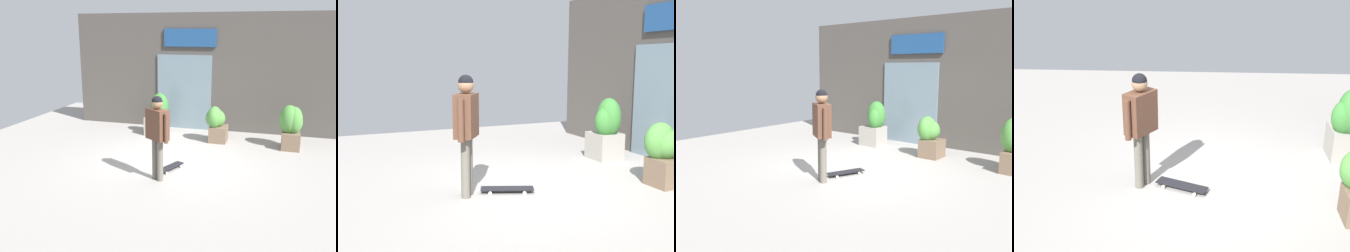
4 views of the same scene
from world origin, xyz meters
TOP-DOWN VIEW (x-y plane):
  - ground_plane at (0.00, 0.00)m, footprint 12.00×12.00m
  - building_facade at (-0.02, 3.34)m, footprint 8.20×0.31m
  - skateboarder at (-0.02, -1.03)m, footprint 0.56×0.48m
  - skateboard at (0.07, -0.43)m, footprint 0.49×0.82m
  - planter_box_left at (0.68, 2.01)m, footprint 0.61×0.62m
  - planter_box_mid at (-1.07, 2.25)m, footprint 0.67×0.59m

SIDE VIEW (x-z plane):
  - ground_plane at x=0.00m, z-range 0.00..0.00m
  - skateboard at x=0.07m, z-range 0.02..0.10m
  - planter_box_left at x=0.68m, z-range 0.05..1.05m
  - planter_box_mid at x=-1.07m, z-range 0.00..1.24m
  - skateboarder at x=-0.02m, z-range 0.21..1.99m
  - building_facade at x=-0.02m, z-range -0.01..3.53m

